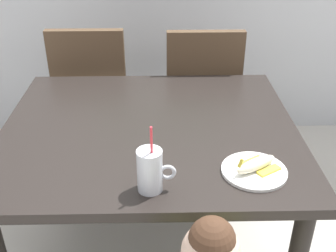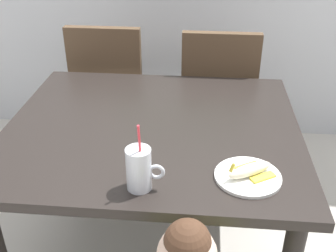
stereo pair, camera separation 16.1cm
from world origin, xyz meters
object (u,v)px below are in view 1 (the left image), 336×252
at_px(dining_chair_right, 201,94).
at_px(peeled_banana, 256,164).
at_px(dining_table, 150,145).
at_px(milk_cup, 150,173).
at_px(dining_chair_left, 94,92).
at_px(snack_plate, 254,171).

bearing_deg(dining_chair_right, peeled_banana, 94.63).
bearing_deg(dining_table, dining_chair_right, 67.87).
bearing_deg(milk_cup, dining_chair_left, 107.16).
height_order(snack_plate, peeled_banana, peeled_banana).
xyz_separation_m(milk_cup, snack_plate, (0.36, 0.09, -0.06)).
distance_m(dining_table, dining_chair_right, 0.79).
distance_m(dining_chair_right, peeled_banana, 1.08).
bearing_deg(snack_plate, peeled_banana, 26.47).
bearing_deg(milk_cup, snack_plate, 13.27).
bearing_deg(dining_chair_left, dining_chair_right, 176.63).
xyz_separation_m(dining_table, milk_cup, (0.01, -0.42, 0.16)).
bearing_deg(dining_chair_left, snack_plate, 123.51).
bearing_deg(snack_plate, dining_chair_left, 123.51).
xyz_separation_m(dining_table, peeled_banana, (0.38, -0.33, 0.13)).
relative_size(snack_plate, peeled_banana, 1.32).
bearing_deg(snack_plate, milk_cup, -166.73).
height_order(dining_table, dining_chair_left, dining_chair_left).
height_order(dining_chair_left, dining_chair_right, same).
bearing_deg(dining_table, milk_cup, -88.49).
distance_m(snack_plate, peeled_banana, 0.03).
bearing_deg(dining_chair_left, dining_table, 114.99).
distance_m(dining_table, peeled_banana, 0.52).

